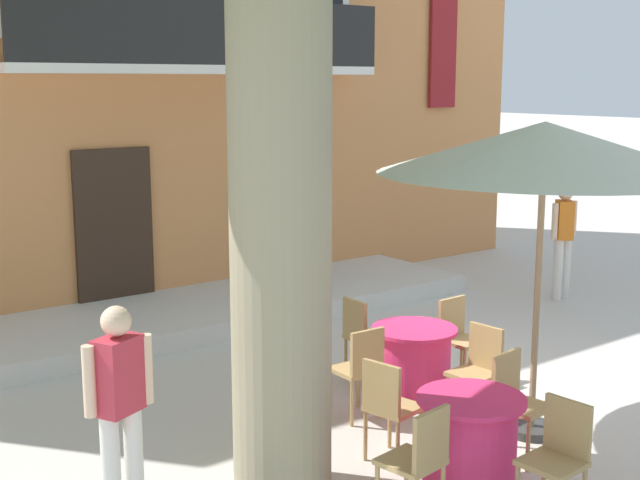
{
  "coord_description": "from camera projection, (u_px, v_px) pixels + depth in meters",
  "views": [
    {
      "loc": [
        -6.73,
        -5.8,
        3.2
      ],
      "look_at": [
        -0.64,
        2.23,
        1.3
      ],
      "focal_mm": 47.78,
      "sensor_mm": 36.0,
      "label": 1
    }
  ],
  "objects": [
    {
      "name": "cafe_table_middle",
      "position": [
        414.0,
        363.0,
        8.58
      ],
      "size": [
        0.86,
        0.86,
        0.76
      ],
      "color": "#E52D66",
      "rests_on": "ground"
    },
    {
      "name": "cafe_chair_near_tree_0",
      "position": [
        516.0,
        398.0,
        7.26
      ],
      "size": [
        0.44,
        0.44,
        0.91
      ],
      "color": "tan",
      "rests_on": "ground"
    },
    {
      "name": "cafe_chair_near_tree_3",
      "position": [
        558.0,
        453.0,
        6.19
      ],
      "size": [
        0.43,
        0.43,
        0.91
      ],
      "color": "tan",
      "rests_on": "ground"
    },
    {
      "name": "cafe_chair_middle_2",
      "position": [
        360.0,
        366.0,
        8.06
      ],
      "size": [
        0.41,
        0.41,
        0.91
      ],
      "color": "tan",
      "rests_on": "ground"
    },
    {
      "name": "cafe_table_near_tree",
      "position": [
        470.0,
        441.0,
        6.72
      ],
      "size": [
        0.86,
        0.86,
        0.76
      ],
      "color": "#E52D66",
      "rests_on": "ground"
    },
    {
      "name": "cafe_chair_near_tree_1",
      "position": [
        389.0,
        404.0,
        7.13
      ],
      "size": [
        0.47,
        0.47,
        0.91
      ],
      "color": "tan",
      "rests_on": "ground"
    },
    {
      "name": "cafe_chair_middle_3",
      "position": [
        479.0,
        366.0,
        8.05
      ],
      "size": [
        0.43,
        0.43,
        0.91
      ],
      "color": "tan",
      "rests_on": "ground"
    },
    {
      "name": "cafe_umbrella",
      "position": [
        544.0,
        149.0,
        7.33
      ],
      "size": [
        2.9,
        2.9,
        2.85
      ],
      "color": "#997A56",
      "rests_on": "ground"
    },
    {
      "name": "pedestrian_mid_plaza",
      "position": [
        120.0,
        401.0,
        6.13
      ],
      "size": [
        0.53,
        0.34,
        1.63
      ],
      "color": "silver",
      "rests_on": "ground"
    },
    {
      "name": "building_facade",
      "position": [
        131.0,
        45.0,
        13.45
      ],
      "size": [
        13.0,
        5.09,
        7.5
      ],
      "color": "#CC844C",
      "rests_on": "ground"
    },
    {
      "name": "entrance_step_platform",
      "position": [
        235.0,
        306.0,
        11.77
      ],
      "size": [
        7.02,
        2.03,
        0.25
      ],
      "primitive_type": "cube",
      "color": "silver",
      "rests_on": "ground"
    },
    {
      "name": "ground_plane",
      "position": [
        493.0,
        383.0,
        9.13
      ],
      "size": [
        120.0,
        120.0,
        0.0
      ],
      "primitive_type": "plane",
      "color": "beige"
    },
    {
      "name": "pedestrian_near_entrance",
      "position": [
        563.0,
        235.0,
        12.48
      ],
      "size": [
        0.53,
        0.4,
        1.7
      ],
      "color": "silver",
      "rests_on": "ground"
    },
    {
      "name": "cafe_chair_middle_0",
      "position": [
        458.0,
        334.0,
        9.08
      ],
      "size": [
        0.41,
        0.41,
        0.91
      ],
      "color": "tan",
      "rests_on": "ground"
    },
    {
      "name": "cafe_chair_near_tree_2",
      "position": [
        419.0,
        457.0,
        6.12
      ],
      "size": [
        0.45,
        0.45,
        0.91
      ],
      "color": "tan",
      "rests_on": "ground"
    },
    {
      "name": "cafe_chair_middle_1",
      "position": [
        362.0,
        333.0,
        9.11
      ],
      "size": [
        0.42,
        0.42,
        0.91
      ],
      "color": "tan",
      "rests_on": "ground"
    }
  ]
}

